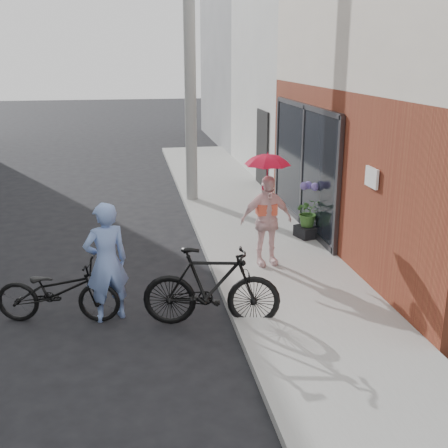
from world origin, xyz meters
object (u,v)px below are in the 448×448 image
object	(u,v)px
utility_pole	(190,58)
kimono_woman	(266,221)
bike_right	(212,287)
planter	(308,231)
officer	(106,262)
bike_left	(58,291)

from	to	relation	value
utility_pole	kimono_woman	bearing A→B (deg)	-81.39
bike_right	planter	world-z (taller)	bike_right
utility_pole	officer	world-z (taller)	utility_pole
utility_pole	bike_right	bearing A→B (deg)	-94.36
planter	officer	bearing A→B (deg)	-144.32
bike_right	bike_left	bearing A→B (deg)	88.27
bike_right	planter	bearing A→B (deg)	-25.93
officer	kimono_woman	size ratio (longest dim) A/B	1.10
utility_pole	officer	size ratio (longest dim) A/B	4.11
bike_left	kimono_woman	xyz separation A→B (m)	(3.30, 1.38, 0.44)
bike_left	planter	size ratio (longest dim) A/B	4.09
officer	bike_left	bearing A→B (deg)	-23.79
bike_left	planter	xyz separation A→B (m)	(4.48, 2.68, -0.22)
utility_pole	kimono_woman	world-z (taller)	utility_pole
utility_pole	officer	xyz separation A→B (m)	(-1.90, -6.16, -2.65)
officer	bike_left	distance (m)	0.79
kimono_woman	bike_left	bearing A→B (deg)	-163.51
bike_right	kimono_woman	bearing A→B (deg)	-21.88
bike_right	planter	distance (m)	3.99
bike_left	kimono_woman	world-z (taller)	kimono_woman
planter	bike_right	bearing A→B (deg)	-127.22
officer	bike_left	world-z (taller)	officer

